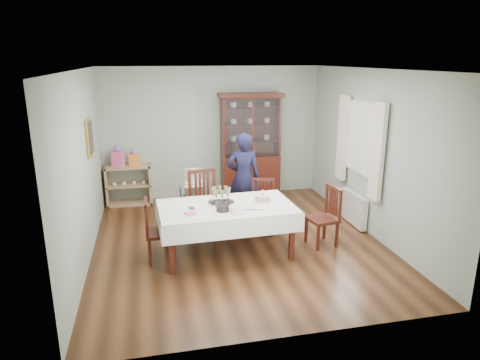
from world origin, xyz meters
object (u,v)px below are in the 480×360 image
object	(u,v)px
chair_end_right	(323,228)
woman	(243,178)
china_cabinet	(250,145)
chair_end_left	(160,243)
birthday_cake	(263,198)
gift_bag_orange	(134,158)
chair_far_left	(206,216)
gift_bag_pink	(118,157)
sideboard	(129,185)
high_chair	(194,201)
chair_far_right	(263,217)
champagne_tray	(221,198)
dining_table	(227,229)

from	to	relation	value
chair_end_right	woman	size ratio (longest dim) A/B	0.58
china_cabinet	chair_end_right	size ratio (longest dim) A/B	2.32
chair_end_left	birthday_cake	xyz separation A→B (m)	(1.56, 0.10, 0.53)
gift_bag_orange	chair_far_left	bearing A→B (deg)	-57.76
china_cabinet	chair_end_right	distance (m)	2.82
gift_bag_pink	gift_bag_orange	size ratio (longest dim) A/B	1.22
sideboard	gift_bag_pink	bearing A→B (deg)	-173.36
gift_bag_pink	high_chair	bearing A→B (deg)	-41.31
woman	chair_end_left	bearing A→B (deg)	49.60
birthday_cake	woman	bearing A→B (deg)	91.55
chair_far_left	chair_far_right	size ratio (longest dim) A/B	1.20
sideboard	chair_end_left	xyz separation A→B (m)	(0.51, -2.67, -0.12)
woman	champagne_tray	xyz separation A→B (m)	(-0.60, -1.13, 0.03)
gift_bag_pink	woman	bearing A→B (deg)	-31.49
high_chair	champagne_tray	size ratio (longest dim) A/B	2.50
dining_table	champagne_tray	bearing A→B (deg)	112.91
high_chair	birthday_cake	size ratio (longest dim) A/B	3.72
china_cabinet	chair_far_right	size ratio (longest dim) A/B	2.43
gift_bag_pink	dining_table	bearing A→B (deg)	-57.46
high_chair	champagne_tray	xyz separation A→B (m)	(0.27, -1.31, 0.45)
sideboard	woman	size ratio (longest dim) A/B	0.56
chair_end_left	birthday_cake	size ratio (longest dim) A/B	3.52
sideboard	chair_end_left	size ratio (longest dim) A/B	0.97
high_chair	chair_far_right	bearing A→B (deg)	-32.28
chair_far_left	birthday_cake	world-z (taller)	chair_far_left
dining_table	gift_bag_pink	xyz separation A→B (m)	(-1.67, 2.62, 0.60)
chair_far_left	gift_bag_orange	world-z (taller)	gift_bag_orange
dining_table	gift_bag_orange	distance (m)	3.01
high_chair	gift_bag_pink	size ratio (longest dim) A/B	2.39
woman	champagne_tray	bearing A→B (deg)	71.65
chair_end_right	champagne_tray	distance (m)	1.69
chair_end_right	woman	xyz separation A→B (m)	(-0.99, 1.28, 0.53)
chair_end_right	chair_end_left	bearing A→B (deg)	-100.68
chair_far_left	gift_bag_pink	size ratio (longest dim) A/B	2.59
gift_bag_pink	chair_far_right	bearing A→B (deg)	-38.44
chair_far_left	dining_table	bearing A→B (deg)	-82.10
chair_end_right	high_chair	bearing A→B (deg)	-138.89
woman	gift_bag_pink	size ratio (longest dim) A/B	3.93
chair_far_left	champagne_tray	size ratio (longest dim) A/B	2.71
sideboard	chair_far_right	bearing A→B (deg)	-40.80
chair_far_left	woman	xyz separation A→B (m)	(0.75, 0.48, 0.49)
chair_far_left	chair_end_right	bearing A→B (deg)	-31.73
dining_table	gift_bag_orange	size ratio (longest dim) A/B	6.07
high_chair	gift_bag_orange	size ratio (longest dim) A/B	2.93
dining_table	gift_bag_pink	world-z (taller)	gift_bag_pink
sideboard	chair_far_left	size ratio (longest dim) A/B	0.84
chair_far_left	birthday_cake	distance (m)	1.17
gift_bag_pink	gift_bag_orange	bearing A→B (deg)	0.00
high_chair	china_cabinet	bearing A→B (deg)	44.04
chair_end_left	dining_table	bearing A→B (deg)	-87.99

